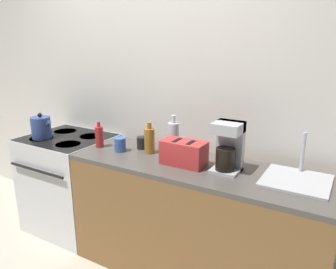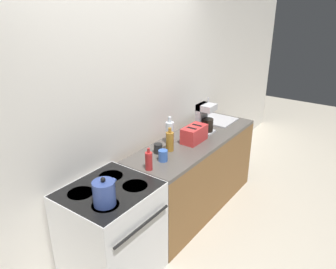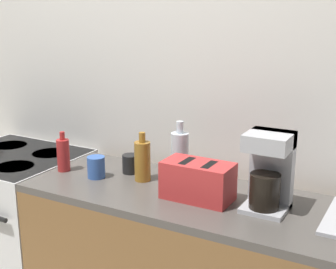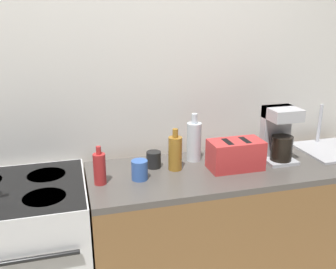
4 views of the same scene
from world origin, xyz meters
name	(u,v)px [view 1 (image 1 of 4)]	position (x,y,z in m)	size (l,w,h in m)	color
ground_plane	(102,266)	(0.00, 0.00, 0.00)	(12.00, 12.00, 0.00)	beige
wall_back	(149,93)	(0.00, 0.72, 1.30)	(8.00, 0.05, 2.60)	silver
stove	(70,181)	(-0.65, 0.33, 0.46)	(0.75, 0.70, 0.90)	silver
counter_block	(194,222)	(0.66, 0.30, 0.45)	(1.86, 0.60, 0.90)	brown
kettle	(41,128)	(-0.82, 0.20, 1.00)	(0.21, 0.17, 0.23)	#33478C
toaster	(184,153)	(0.58, 0.27, 0.98)	(0.31, 0.17, 0.17)	red
coffee_maker	(228,146)	(0.88, 0.32, 1.07)	(0.18, 0.18, 0.34)	#B7B7BC
sink_tray	(297,179)	(1.32, 0.38, 0.91)	(0.40, 0.39, 0.28)	#B7B7BC
bottle_amber	(149,140)	(0.24, 0.35, 1.00)	(0.08, 0.08, 0.25)	#9E6B23
bottle_red	(99,137)	(-0.20, 0.27, 0.99)	(0.07, 0.07, 0.21)	#B72828
bottle_clear	(173,137)	(0.39, 0.46, 1.02)	(0.09, 0.09, 0.30)	silver
cup_black	(142,143)	(0.12, 0.41, 0.95)	(0.09, 0.09, 0.10)	black
cup_blue	(120,145)	(0.01, 0.27, 0.95)	(0.09, 0.09, 0.11)	#3860B2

